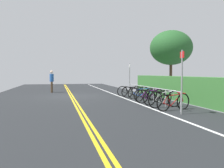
% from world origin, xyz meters
% --- Properties ---
extents(ground_plane, '(36.55, 10.75, 0.05)m').
position_xyz_m(ground_plane, '(0.00, 0.00, -0.03)').
color(ground_plane, '#232628').
extents(centre_line_yellow_inner, '(32.89, 0.10, 0.00)m').
position_xyz_m(centre_line_yellow_inner, '(0.00, -0.08, 0.00)').
color(centre_line_yellow_inner, gold).
rests_on(centre_line_yellow_inner, ground_plane).
extents(centre_line_yellow_outer, '(32.89, 0.10, 0.00)m').
position_xyz_m(centre_line_yellow_outer, '(0.00, 0.08, 0.00)').
color(centre_line_yellow_outer, gold).
rests_on(centre_line_yellow_outer, ground_plane).
extents(bike_lane_stripe_white, '(32.89, 0.12, 0.00)m').
position_xyz_m(bike_lane_stripe_white, '(0.00, 3.11, 0.00)').
color(bike_lane_stripe_white, white).
rests_on(bike_lane_stripe_white, ground_plane).
extents(bike_rack, '(7.14, 0.05, 0.81)m').
position_xyz_m(bike_rack, '(4.14, 3.92, 0.61)').
color(bike_rack, '#9EA0A5').
rests_on(bike_rack, ground_plane).
extents(bicycle_0, '(0.57, 1.63, 0.73)m').
position_xyz_m(bicycle_0, '(1.04, 3.78, 0.34)').
color(bicycle_0, black).
rests_on(bicycle_0, ground_plane).
extents(bicycle_1, '(0.67, 1.72, 0.75)m').
position_xyz_m(bicycle_1, '(1.92, 3.90, 0.35)').
color(bicycle_1, black).
rests_on(bicycle_1, ground_plane).
extents(bicycle_2, '(0.63, 1.65, 0.72)m').
position_xyz_m(bicycle_2, '(2.84, 4.01, 0.33)').
color(bicycle_2, black).
rests_on(bicycle_2, ground_plane).
extents(bicycle_3, '(0.62, 1.60, 0.71)m').
position_xyz_m(bicycle_3, '(3.74, 3.91, 0.33)').
color(bicycle_3, black).
rests_on(bicycle_3, ground_plane).
extents(bicycle_4, '(0.47, 1.74, 0.75)m').
position_xyz_m(bicycle_4, '(4.64, 3.83, 0.35)').
color(bicycle_4, black).
rests_on(bicycle_4, ground_plane).
extents(bicycle_5, '(0.55, 1.69, 0.77)m').
position_xyz_m(bicycle_5, '(5.43, 3.89, 0.36)').
color(bicycle_5, black).
rests_on(bicycle_5, ground_plane).
extents(bicycle_6, '(0.53, 1.79, 0.79)m').
position_xyz_m(bicycle_6, '(6.36, 3.85, 0.37)').
color(bicycle_6, black).
rests_on(bicycle_6, ground_plane).
extents(bicycle_7, '(0.63, 1.75, 0.74)m').
position_xyz_m(bicycle_7, '(7.22, 3.83, 0.35)').
color(bicycle_7, black).
rests_on(bicycle_7, ground_plane).
extents(pedestrian, '(0.49, 0.32, 1.75)m').
position_xyz_m(pedestrian, '(-3.35, -1.37, 1.01)').
color(pedestrian, '#4C3826').
rests_on(pedestrian, ground_plane).
extents(sign_post_near, '(0.36, 0.07, 2.25)m').
position_xyz_m(sign_post_near, '(-0.02, 4.09, 1.36)').
color(sign_post_near, gray).
rests_on(sign_post_near, ground_plane).
extents(sign_post_far, '(0.36, 0.08, 2.42)m').
position_xyz_m(sign_post_far, '(8.21, 3.66, 1.44)').
color(sign_post_far, gray).
rests_on(sign_post_far, ground_plane).
extents(hedge_backdrop, '(16.09, 0.85, 1.36)m').
position_xyz_m(hedge_backdrop, '(5.64, 5.93, 0.68)').
color(hedge_backdrop, '#387533').
rests_on(hedge_backdrop, ground_plane).
extents(tree_near_left, '(3.25, 3.25, 4.83)m').
position_xyz_m(tree_near_left, '(-0.85, 7.68, 3.50)').
color(tree_near_left, '#473323').
rests_on(tree_near_left, ground_plane).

